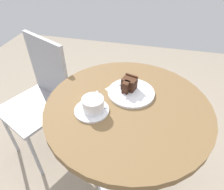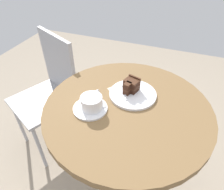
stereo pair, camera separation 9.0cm
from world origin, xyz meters
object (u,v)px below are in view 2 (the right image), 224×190
at_px(coffee_cup, 92,102).
at_px(napkin, 130,92).
at_px(cake_slice, 131,85).
at_px(saucer, 90,108).
at_px(cafe_chair, 51,87).
at_px(teaspoon, 100,104).
at_px(fork, 124,88).
at_px(cake_plate, 132,94).

xyz_separation_m(coffee_cup, napkin, (0.17, -0.13, -0.04)).
bearing_deg(cake_slice, saucer, 143.03).
height_order(saucer, coffee_cup, coffee_cup).
bearing_deg(napkin, cafe_chair, 77.13).
height_order(teaspoon, cake_slice, cake_slice).
distance_m(fork, napkin, 0.03).
distance_m(saucer, cafe_chair, 0.61).
relative_size(teaspoon, cake_slice, 1.02).
bearing_deg(napkin, teaspoon, 144.34).
bearing_deg(napkin, saucer, 142.99).
height_order(saucer, cake_plate, cake_plate).
xyz_separation_m(cake_slice, napkin, (-0.00, 0.00, -0.04)).
height_order(teaspoon, fork, fork).
bearing_deg(cake_slice, fork, 86.68).
height_order(cake_plate, fork, fork).
distance_m(fork, cafe_chair, 0.63).
height_order(teaspoon, cafe_chair, cafe_chair).
relative_size(coffee_cup, cake_slice, 1.43).
bearing_deg(cafe_chair, teaspoon, -3.42).
height_order(saucer, fork, fork).
height_order(fork, cafe_chair, cafe_chair).
xyz_separation_m(teaspoon, cafe_chair, (0.28, 0.50, -0.24)).
relative_size(saucer, coffee_cup, 1.19).
distance_m(cake_plate, cafe_chair, 0.67).
height_order(fork, napkin, fork).
xyz_separation_m(teaspoon, fork, (0.15, -0.07, 0.00)).
bearing_deg(coffee_cup, napkin, -36.19).
bearing_deg(fork, coffee_cup, 128.48).
distance_m(coffee_cup, cafe_chair, 0.63).
bearing_deg(cake_slice, cake_plate, -144.23).
bearing_deg(teaspoon, cake_plate, 62.99).
relative_size(cake_slice, fork, 0.66).
xyz_separation_m(cake_slice, fork, (0.00, 0.03, -0.03)).
relative_size(teaspoon, fork, 0.68).
xyz_separation_m(fork, napkin, (-0.00, -0.03, -0.01)).
xyz_separation_m(coffee_cup, cafe_chair, (0.31, 0.48, -0.27)).
distance_m(teaspoon, fork, 0.16).
bearing_deg(saucer, fork, -29.31).
bearing_deg(cake_slice, coffee_cup, 143.84).
distance_m(saucer, coffee_cup, 0.04).
bearing_deg(fork, cake_plate, -135.64).
height_order(cake_plate, cake_slice, cake_slice).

